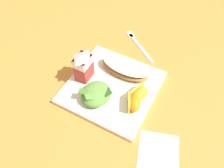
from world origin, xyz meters
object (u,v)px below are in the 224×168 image
object	(u,v)px
orange_wedge_front	(134,103)
metal_fork	(137,43)
cheesy_pizza_bread	(125,68)
orange_wedge_middle	(140,93)
milk_carton	(83,65)
green_salad_pile	(96,94)
paper_napkin	(159,151)
white_plate	(112,87)

from	to	relation	value
orange_wedge_front	metal_fork	xyz separation A→B (m)	(0.27, 0.11, -0.03)
cheesy_pizza_bread	orange_wedge_middle	world-z (taller)	orange_wedge_middle
cheesy_pizza_bread	milk_carton	distance (m)	0.14
green_salad_pile	orange_wedge_middle	bearing A→B (deg)	-60.31
cheesy_pizza_bread	paper_napkin	xyz separation A→B (m)	(-0.20, -0.21, -0.03)
paper_napkin	white_plate	bearing A→B (deg)	59.29
orange_wedge_middle	paper_napkin	bearing A→B (deg)	-137.85
paper_napkin	metal_fork	size ratio (longest dim) A/B	0.68
white_plate	milk_carton	size ratio (longest dim) A/B	2.55
orange_wedge_front	metal_fork	distance (m)	0.30
cheesy_pizza_bread	green_salad_pile	bearing A→B (deg)	167.02
white_plate	milk_carton	xyz separation A→B (m)	(-0.01, 0.10, 0.07)
green_salad_pile	milk_carton	distance (m)	0.10
cheesy_pizza_bread	milk_carton	size ratio (longest dim) A/B	1.57
white_plate	metal_fork	world-z (taller)	white_plate
white_plate	orange_wedge_middle	distance (m)	0.10
white_plate	cheesy_pizza_bread	world-z (taller)	cheesy_pizza_bread
orange_wedge_middle	metal_fork	distance (m)	0.26
green_salad_pile	metal_fork	xyz separation A→B (m)	(0.30, -0.01, -0.03)
orange_wedge_front	green_salad_pile	bearing A→B (deg)	102.50
white_plate	paper_napkin	size ratio (longest dim) A/B	2.55
green_salad_pile	milk_carton	bearing A→B (deg)	54.38
green_salad_pile	orange_wedge_middle	distance (m)	0.14
green_salad_pile	metal_fork	world-z (taller)	green_salad_pile
orange_wedge_front	paper_napkin	size ratio (longest dim) A/B	0.63
cheesy_pizza_bread	paper_napkin	distance (m)	0.29
cheesy_pizza_bread	orange_wedge_front	world-z (taller)	orange_wedge_front
cheesy_pizza_bread	green_salad_pile	world-z (taller)	green_salad_pile
green_salad_pile	paper_napkin	size ratio (longest dim) A/B	0.91
orange_wedge_front	paper_napkin	world-z (taller)	orange_wedge_front
orange_wedge_middle	orange_wedge_front	bearing A→B (deg)	177.99
green_salad_pile	milk_carton	xyz separation A→B (m)	(0.06, 0.08, 0.04)
white_plate	paper_napkin	bearing A→B (deg)	-120.71
green_salad_pile	orange_wedge_front	distance (m)	0.12
milk_carton	orange_wedge_front	distance (m)	0.20
orange_wedge_front	orange_wedge_middle	xyz separation A→B (m)	(0.04, -0.00, 0.00)
cheesy_pizza_bread	orange_wedge_front	bearing A→B (deg)	-142.93
green_salad_pile	metal_fork	distance (m)	0.30
paper_napkin	orange_wedge_middle	bearing A→B (deg)	42.15
milk_carton	paper_napkin	world-z (taller)	milk_carton
green_salad_pile	metal_fork	bearing A→B (deg)	-1.35
cheesy_pizza_bread	green_salad_pile	xyz separation A→B (m)	(-0.14, 0.03, 0.00)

